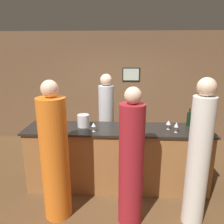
# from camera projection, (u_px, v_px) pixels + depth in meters

# --- Properties ---
(ground_plane) EXTENTS (14.00, 14.00, 0.00)m
(ground_plane) POSITION_uv_depth(u_px,v_px,m) (117.00, 185.00, 3.91)
(ground_plane) COLOR brown
(back_wall) EXTENTS (8.00, 0.08, 2.80)m
(back_wall) POSITION_uv_depth(u_px,v_px,m) (120.00, 88.00, 5.67)
(back_wall) COLOR brown
(back_wall) RESTS_ON ground_plane
(bar_counter) EXTENTS (3.07, 0.69, 1.08)m
(bar_counter) POSITION_uv_depth(u_px,v_px,m) (117.00, 158.00, 3.77)
(bar_counter) COLOR #996638
(bar_counter) RESTS_ON ground_plane
(bartender) EXTENTS (0.30, 0.30, 1.90)m
(bartender) POSITION_uv_depth(u_px,v_px,m) (106.00, 124.00, 4.42)
(bartender) COLOR #B2B2B7
(bartender) RESTS_ON ground_plane
(guest_0) EXTENTS (0.33, 0.33, 1.91)m
(guest_0) POSITION_uv_depth(u_px,v_px,m) (131.00, 163.00, 2.87)
(guest_0) COLOR maroon
(guest_0) RESTS_ON ground_plane
(guest_1) EXTENTS (0.29, 0.29, 2.02)m
(guest_1) POSITION_uv_depth(u_px,v_px,m) (198.00, 158.00, 2.83)
(guest_1) COLOR silver
(guest_1) RESTS_ON ground_plane
(guest_2) EXTENTS (0.38, 0.38, 1.97)m
(guest_2) POSITION_uv_depth(u_px,v_px,m) (55.00, 157.00, 2.99)
(guest_2) COLOR orange
(guest_2) RESTS_ON ground_plane
(wine_bottle_0) EXTENTS (0.08, 0.08, 0.27)m
(wine_bottle_0) POSITION_uv_depth(u_px,v_px,m) (132.00, 121.00, 3.66)
(wine_bottle_0) COLOR #19381E
(wine_bottle_0) RESTS_ON bar_counter
(wine_bottle_1) EXTENTS (0.08, 0.08, 0.30)m
(wine_bottle_1) POSITION_uv_depth(u_px,v_px,m) (189.00, 119.00, 3.72)
(wine_bottle_1) COLOR black
(wine_bottle_1) RESTS_ON bar_counter
(ice_bucket) EXTENTS (0.20, 0.20, 0.21)m
(ice_bucket) POSITION_uv_depth(u_px,v_px,m) (83.00, 121.00, 3.68)
(ice_bucket) COLOR silver
(ice_bucket) RESTS_ON bar_counter
(wine_glass_0) EXTENTS (0.07, 0.07, 0.19)m
(wine_glass_0) POSITION_uv_depth(u_px,v_px,m) (129.00, 123.00, 3.43)
(wine_glass_0) COLOR silver
(wine_glass_0) RESTS_ON bar_counter
(wine_glass_1) EXTENTS (0.07, 0.07, 0.17)m
(wine_glass_1) POSITION_uv_depth(u_px,v_px,m) (176.00, 125.00, 3.40)
(wine_glass_1) COLOR silver
(wine_glass_1) RESTS_ON bar_counter
(wine_glass_2) EXTENTS (0.07, 0.07, 0.15)m
(wine_glass_2) POSITION_uv_depth(u_px,v_px,m) (94.00, 125.00, 3.44)
(wine_glass_2) COLOR silver
(wine_glass_2) RESTS_ON bar_counter
(wine_glass_3) EXTENTS (0.08, 0.08, 0.15)m
(wine_glass_3) POSITION_uv_depth(u_px,v_px,m) (169.00, 123.00, 3.54)
(wine_glass_3) COLOR silver
(wine_glass_3) RESTS_ON bar_counter
(wine_glass_4) EXTENTS (0.07, 0.07, 0.19)m
(wine_glass_4) POSITION_uv_depth(u_px,v_px,m) (205.00, 124.00, 3.41)
(wine_glass_4) COLOR silver
(wine_glass_4) RESTS_ON bar_counter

